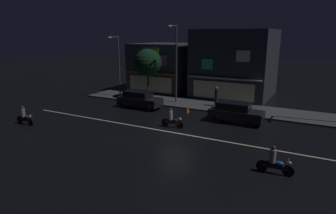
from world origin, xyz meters
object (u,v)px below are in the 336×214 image
pedestrian_on_sidewalk (217,97)px  parked_car_near_kerb (139,99)px  motorcycle_lead (24,117)px  streetlamp_mid (175,58)px  traffic_cone (188,109)px  parked_car_trailing (236,112)px  motorcycle_trailing_far (274,162)px  streetlamp_west (118,61)px  motorcycle_following (172,119)px

pedestrian_on_sidewalk → parked_car_near_kerb: size_ratio=0.44×
motorcycle_lead → parked_car_near_kerb: bearing=-119.4°
streetlamp_mid → traffic_cone: bearing=-44.7°
parked_car_trailing → motorcycle_trailing_far: parked_car_trailing is taller
streetlamp_mid → parked_car_near_kerb: size_ratio=1.82×
streetlamp_west → pedestrian_on_sidewalk: (11.47, 0.69, -3.12)m
parked_car_near_kerb → traffic_cone: size_ratio=7.82×
streetlamp_west → motorcycle_trailing_far: 22.25m
streetlamp_mid → traffic_cone: (2.59, -2.56, -4.43)m
streetlamp_mid → motorcycle_following: (3.38, -7.24, -4.07)m
motorcycle_following → parked_car_near_kerb: bearing=141.8°
parked_car_trailing → streetlamp_mid: bearing=153.7°
motorcycle_following → streetlamp_mid: bearing=111.9°
motorcycle_following → streetlamp_west: bearing=143.0°
parked_car_trailing → motorcycle_lead: bearing=-150.1°
streetlamp_mid → motorcycle_lead: size_ratio=4.11×
motorcycle_trailing_far → traffic_cone: motorcycle_trailing_far is taller
parked_car_trailing → motorcycle_lead: size_ratio=2.26×
parked_car_near_kerb → traffic_cone: (4.85, 0.72, -0.59)m
streetlamp_west → parked_car_near_kerb: bearing=-32.4°
parked_car_trailing → motorcycle_following: 5.38m
traffic_cone → motorcycle_trailing_far: bearing=-45.2°
traffic_cone → motorcycle_lead: bearing=-136.3°
streetlamp_mid → parked_car_near_kerb: bearing=-124.5°
pedestrian_on_sidewalk → streetlamp_mid: bearing=67.0°
parked_car_trailing → motorcycle_following: size_ratio=2.26×
streetlamp_mid → motorcycle_following: 8.96m
parked_car_trailing → traffic_cone: parked_car_trailing is taller
motorcycle_trailing_far → traffic_cone: size_ratio=3.45×
motorcycle_following → parked_car_trailing: bearing=38.8°
pedestrian_on_sidewalk → motorcycle_following: size_ratio=1.00×
pedestrian_on_sidewalk → traffic_cone: size_ratio=3.47×
parked_car_trailing → traffic_cone: size_ratio=7.82×
parked_car_trailing → motorcycle_trailing_far: size_ratio=2.26×
parked_car_near_kerb → motorcycle_trailing_far: bearing=-31.0°
motorcycle_lead → streetlamp_west: bearing=-90.4°
motorcycle_lead → pedestrian_on_sidewalk: bearing=-132.0°
pedestrian_on_sidewalk → motorcycle_lead: size_ratio=1.00×
pedestrian_on_sidewalk → traffic_cone: bearing=121.0°
streetlamp_west → pedestrian_on_sidewalk: bearing=3.4°
parked_car_near_kerb → motorcycle_lead: size_ratio=2.26×
streetlamp_mid → traffic_cone: size_ratio=14.21×
parked_car_trailing → streetlamp_west: bearing=166.6°
parked_car_trailing → motorcycle_trailing_far: 9.03m
motorcycle_lead → motorcycle_following: same height
pedestrian_on_sidewalk → parked_car_trailing: pedestrian_on_sidewalk is taller
parked_car_trailing → parked_car_near_kerb: bearing=177.8°
pedestrian_on_sidewalk → traffic_cone: 3.60m
motorcycle_trailing_far → streetlamp_mid: bearing=-36.8°
streetlamp_west → traffic_cone: bearing=-13.8°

